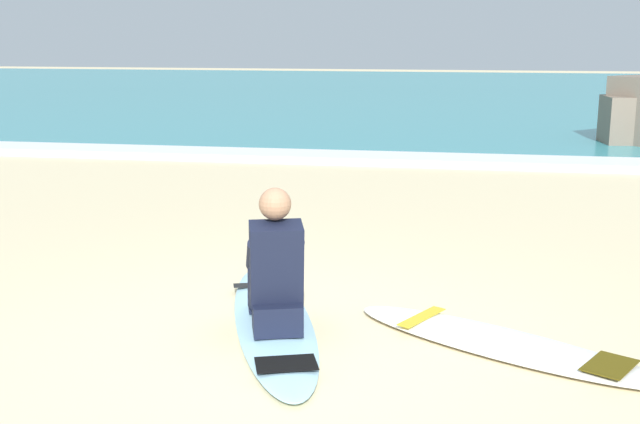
% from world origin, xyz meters
% --- Properties ---
extents(ground_plane, '(80.00, 80.00, 0.00)m').
position_xyz_m(ground_plane, '(0.00, 0.00, 0.00)').
color(ground_plane, beige).
extents(sea, '(80.00, 28.00, 0.10)m').
position_xyz_m(sea, '(0.00, 21.44, 0.05)').
color(sea, teal).
rests_on(sea, ground).
extents(breaking_foam, '(80.00, 0.90, 0.11)m').
position_xyz_m(breaking_foam, '(0.00, 7.74, 0.06)').
color(breaking_foam, white).
rests_on(breaking_foam, ground).
extents(surfboard_main, '(1.32, 2.60, 0.08)m').
position_xyz_m(surfboard_main, '(-0.23, 0.42, 0.04)').
color(surfboard_main, '#9ED1E5').
rests_on(surfboard_main, ground).
extents(surfer_seated, '(0.53, 0.77, 0.95)m').
position_xyz_m(surfer_seated, '(-0.17, 0.24, 0.44)').
color(surfer_seated, black).
rests_on(surfer_seated, surfboard_main).
extents(surfboard_spare_far, '(2.15, 1.51, 0.08)m').
position_xyz_m(surfboard_spare_far, '(1.32, 0.29, 0.04)').
color(surfboard_spare_far, white).
rests_on(surfboard_spare_far, ground).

